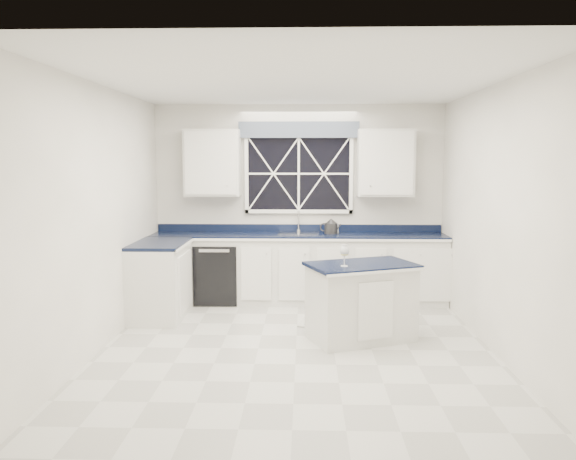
{
  "coord_description": "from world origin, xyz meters",
  "views": [
    {
      "loc": [
        0.08,
        -5.6,
        1.94
      ],
      "look_at": [
        -0.09,
        0.4,
        1.19
      ],
      "focal_mm": 35.0,
      "sensor_mm": 36.0,
      "label": 1
    }
  ],
  "objects_px": {
    "dishwasher": "(218,272)",
    "faucet": "(299,221)",
    "kettle": "(331,227)",
    "wine_glass": "(344,251)",
    "island": "(361,301)",
    "soap_bottle": "(336,227)"
  },
  "relations": [
    {
      "from": "island",
      "to": "dishwasher",
      "type": "bearing_deg",
      "value": 116.57
    },
    {
      "from": "faucet",
      "to": "soap_bottle",
      "type": "distance_m",
      "value": 0.52
    },
    {
      "from": "kettle",
      "to": "soap_bottle",
      "type": "distance_m",
      "value": 0.11
    },
    {
      "from": "dishwasher",
      "to": "kettle",
      "type": "xyz_separation_m",
      "value": [
        1.54,
        0.06,
        0.63
      ]
    },
    {
      "from": "island",
      "to": "faucet",
      "type": "bearing_deg",
      "value": 89.51
    },
    {
      "from": "kettle",
      "to": "soap_bottle",
      "type": "height_order",
      "value": "kettle"
    },
    {
      "from": "kettle",
      "to": "faucet",
      "type": "bearing_deg",
      "value": 175.51
    },
    {
      "from": "dishwasher",
      "to": "wine_glass",
      "type": "bearing_deg",
      "value": -47.87
    },
    {
      "from": "faucet",
      "to": "island",
      "type": "height_order",
      "value": "faucet"
    },
    {
      "from": "dishwasher",
      "to": "faucet",
      "type": "distance_m",
      "value": 1.31
    },
    {
      "from": "dishwasher",
      "to": "wine_glass",
      "type": "distance_m",
      "value": 2.46
    },
    {
      "from": "dishwasher",
      "to": "faucet",
      "type": "bearing_deg",
      "value": 10.02
    },
    {
      "from": "faucet",
      "to": "kettle",
      "type": "distance_m",
      "value": 0.47
    },
    {
      "from": "faucet",
      "to": "soap_bottle",
      "type": "height_order",
      "value": "faucet"
    },
    {
      "from": "dishwasher",
      "to": "soap_bottle",
      "type": "distance_m",
      "value": 1.73
    },
    {
      "from": "island",
      "to": "kettle",
      "type": "xyz_separation_m",
      "value": [
        -0.26,
        1.66,
        0.62
      ]
    },
    {
      "from": "kettle",
      "to": "wine_glass",
      "type": "distance_m",
      "value": 1.83
    },
    {
      "from": "dishwasher",
      "to": "soap_bottle",
      "type": "xyz_separation_m",
      "value": [
        1.61,
        0.14,
        0.61
      ]
    },
    {
      "from": "soap_bottle",
      "to": "dishwasher",
      "type": "bearing_deg",
      "value": -174.92
    },
    {
      "from": "island",
      "to": "wine_glass",
      "type": "xyz_separation_m",
      "value": [
        -0.2,
        -0.17,
        0.57
      ]
    },
    {
      "from": "dishwasher",
      "to": "island",
      "type": "xyz_separation_m",
      "value": [
        1.8,
        -1.6,
        0.01
      ]
    },
    {
      "from": "dishwasher",
      "to": "faucet",
      "type": "height_order",
      "value": "faucet"
    }
  ]
}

